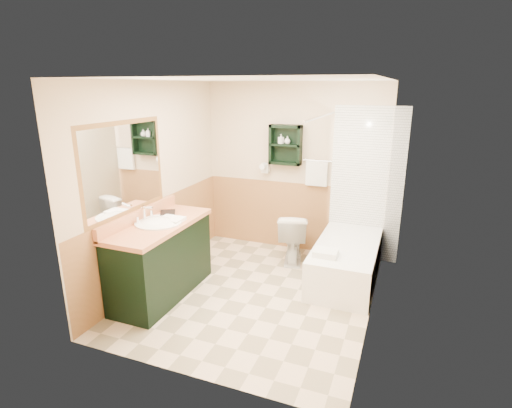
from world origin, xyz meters
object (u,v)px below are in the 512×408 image
(vanity, at_px, (161,259))
(soap_bottle_a, at_px, (281,141))
(toilet, at_px, (293,237))
(vanity_book, at_px, (160,205))
(hair_dryer, at_px, (266,168))
(bathtub, at_px, (346,262))
(soap_bottle_b, at_px, (287,141))
(wall_shelf, at_px, (285,145))

(vanity, distance_m, soap_bottle_a, 2.30)
(toilet, bearing_deg, vanity_book, 29.11)
(vanity_book, bearing_deg, hair_dryer, 32.75)
(bathtub, xyz_separation_m, toilet, (-0.78, 0.33, 0.10))
(vanity_book, height_order, soap_bottle_b, soap_bottle_b)
(soap_bottle_a, distance_m, soap_bottle_b, 0.09)
(vanity, relative_size, soap_bottle_b, 12.78)
(vanity, xyz_separation_m, bathtub, (1.92, 1.13, -0.20))
(soap_bottle_a, bearing_deg, bathtub, -31.67)
(bathtub, bearing_deg, vanity, -149.48)
(wall_shelf, bearing_deg, soap_bottle_b, -9.89)
(hair_dryer, height_order, soap_bottle_a, soap_bottle_a)
(vanity, bearing_deg, wall_shelf, 63.67)
(soap_bottle_a, xyz_separation_m, soap_bottle_b, (0.09, 0.00, 0.01))
(vanity, xyz_separation_m, soap_bottle_b, (0.92, 1.80, 1.17))
(toilet, bearing_deg, wall_shelf, -68.31)
(vanity_book, bearing_deg, toilet, 11.17)
(wall_shelf, distance_m, toilet, 1.28)
(bathtub, relative_size, vanity_book, 6.43)
(soap_bottle_b, bearing_deg, wall_shelf, 170.11)
(soap_bottle_b, bearing_deg, vanity_book, -125.46)
(bathtub, bearing_deg, toilet, 157.06)
(bathtub, relative_size, soap_bottle_b, 13.87)
(vanity, xyz_separation_m, toilet, (1.14, 1.46, -0.10))
(vanity, relative_size, toilet, 2.00)
(bathtub, height_order, vanity_book, vanity_book)
(hair_dryer, bearing_deg, soap_bottle_a, -7.22)
(bathtub, distance_m, soap_bottle_b, 1.82)
(bathtub, xyz_separation_m, soap_bottle_b, (-1.00, 0.67, 1.36))
(vanity_book, bearing_deg, bathtub, -8.90)
(vanity_book, height_order, soap_bottle_a, soap_bottle_a)
(vanity_book, relative_size, soap_bottle_a, 1.75)
(hair_dryer, height_order, vanity, hair_dryer)
(soap_bottle_b, bearing_deg, toilet, -57.96)
(hair_dryer, distance_m, vanity_book, 1.75)
(toilet, xyz_separation_m, soap_bottle_b, (-0.21, 0.34, 1.27))
(vanity, height_order, vanity_book, vanity_book)
(hair_dryer, relative_size, soap_bottle_a, 1.80)
(bathtub, bearing_deg, wall_shelf, 146.58)
(bathtub, height_order, soap_bottle_b, soap_bottle_b)
(hair_dryer, bearing_deg, wall_shelf, -4.76)
(hair_dryer, bearing_deg, bathtub, -27.89)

